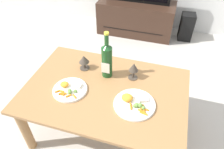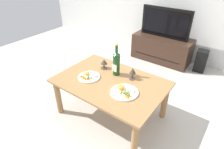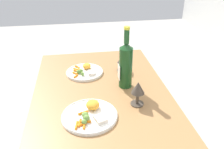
{
  "view_description": "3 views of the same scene",
  "coord_description": "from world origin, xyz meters",
  "px_view_note": "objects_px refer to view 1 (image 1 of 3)",
  "views": [
    {
      "loc": [
        0.37,
        -1.06,
        1.63
      ],
      "look_at": [
        0.03,
        0.08,
        0.58
      ],
      "focal_mm": 34.09,
      "sensor_mm": 36.0,
      "label": 1
    },
    {
      "loc": [
        1.05,
        -1.41,
        1.69
      ],
      "look_at": [
        -0.0,
        0.03,
        0.57
      ],
      "focal_mm": 30.26,
      "sensor_mm": 36.0,
      "label": 2
    },
    {
      "loc": [
        1.21,
        -0.12,
        1.27
      ],
      "look_at": [
        -0.02,
        0.07,
        0.59
      ],
      "focal_mm": 37.36,
      "sensor_mm": 36.0,
      "label": 3
    }
  ],
  "objects_px": {
    "dining_table": "(105,96)",
    "wine_bottle": "(107,59)",
    "floor_speaker": "(186,27)",
    "dinner_plate_right": "(134,103)",
    "goblet_right": "(134,68)",
    "goblet_left": "(84,60)",
    "dinner_plate_left": "(70,89)",
    "tv_stand": "(136,18)"
  },
  "relations": [
    {
      "from": "goblet_right",
      "to": "dinner_plate_right",
      "type": "bearing_deg",
      "value": -75.43
    },
    {
      "from": "wine_bottle",
      "to": "dinner_plate_right",
      "type": "xyz_separation_m",
      "value": [
        0.27,
        -0.24,
        -0.14
      ]
    },
    {
      "from": "goblet_right",
      "to": "goblet_left",
      "type": "bearing_deg",
      "value": 180.0
    },
    {
      "from": "goblet_right",
      "to": "dinner_plate_left",
      "type": "bearing_deg",
      "value": -146.88
    },
    {
      "from": "floor_speaker",
      "to": "goblet_right",
      "type": "relative_size",
      "value": 2.62
    },
    {
      "from": "tv_stand",
      "to": "dinner_plate_right",
      "type": "bearing_deg",
      "value": -78.93
    },
    {
      "from": "wine_bottle",
      "to": "goblet_left",
      "type": "xyz_separation_m",
      "value": [
        -0.2,
        0.03,
        -0.07
      ]
    },
    {
      "from": "dining_table",
      "to": "dinner_plate_left",
      "type": "relative_size",
      "value": 4.7
    },
    {
      "from": "tv_stand",
      "to": "goblet_right",
      "type": "xyz_separation_m",
      "value": [
        0.29,
        -1.56,
        0.37
      ]
    },
    {
      "from": "dining_table",
      "to": "goblet_left",
      "type": "relative_size",
      "value": 9.6
    },
    {
      "from": "dining_table",
      "to": "goblet_right",
      "type": "bearing_deg",
      "value": 47.02
    },
    {
      "from": "wine_bottle",
      "to": "tv_stand",
      "type": "bearing_deg",
      "value": 93.0
    },
    {
      "from": "goblet_left",
      "to": "goblet_right",
      "type": "bearing_deg",
      "value": 0.0
    },
    {
      "from": "dining_table",
      "to": "wine_bottle",
      "type": "height_order",
      "value": "wine_bottle"
    },
    {
      "from": "dining_table",
      "to": "dinner_plate_left",
      "type": "xyz_separation_m",
      "value": [
        -0.25,
        -0.09,
        0.09
      ]
    },
    {
      "from": "goblet_left",
      "to": "dinner_plate_right",
      "type": "relative_size",
      "value": 0.43
    },
    {
      "from": "goblet_right",
      "to": "tv_stand",
      "type": "bearing_deg",
      "value": 100.45
    },
    {
      "from": "tv_stand",
      "to": "wine_bottle",
      "type": "height_order",
      "value": "wine_bottle"
    },
    {
      "from": "dinner_plate_left",
      "to": "wine_bottle",
      "type": "bearing_deg",
      "value": 49.15
    },
    {
      "from": "floor_speaker",
      "to": "dinner_plate_left",
      "type": "distance_m",
      "value": 2.06
    },
    {
      "from": "floor_speaker",
      "to": "dinner_plate_right",
      "type": "xyz_separation_m",
      "value": [
        -0.35,
        -1.85,
        0.32
      ]
    },
    {
      "from": "dining_table",
      "to": "wine_bottle",
      "type": "xyz_separation_m",
      "value": [
        -0.03,
        0.16,
        0.24
      ]
    },
    {
      "from": "wine_bottle",
      "to": "floor_speaker",
      "type": "bearing_deg",
      "value": 68.64
    },
    {
      "from": "tv_stand",
      "to": "dinner_plate_left",
      "type": "bearing_deg",
      "value": -94.03
    },
    {
      "from": "floor_speaker",
      "to": "wine_bottle",
      "type": "xyz_separation_m",
      "value": [
        -0.63,
        -1.6,
        0.47
      ]
    },
    {
      "from": "goblet_right",
      "to": "floor_speaker",
      "type": "bearing_deg",
      "value": 75.0
    },
    {
      "from": "floor_speaker",
      "to": "wine_bottle",
      "type": "distance_m",
      "value": 1.78
    },
    {
      "from": "dinner_plate_left",
      "to": "floor_speaker",
      "type": "bearing_deg",
      "value": 65.59
    },
    {
      "from": "goblet_left",
      "to": "dinner_plate_left",
      "type": "relative_size",
      "value": 0.49
    },
    {
      "from": "floor_speaker",
      "to": "dinner_plate_right",
      "type": "height_order",
      "value": "dinner_plate_right"
    },
    {
      "from": "goblet_right",
      "to": "dinner_plate_right",
      "type": "distance_m",
      "value": 0.29
    },
    {
      "from": "wine_bottle",
      "to": "dinner_plate_left",
      "type": "bearing_deg",
      "value": -130.85
    },
    {
      "from": "tv_stand",
      "to": "wine_bottle",
      "type": "distance_m",
      "value": 1.64
    },
    {
      "from": "dining_table",
      "to": "tv_stand",
      "type": "bearing_deg",
      "value": 93.83
    },
    {
      "from": "tv_stand",
      "to": "dining_table",
      "type": "bearing_deg",
      "value": -86.17
    },
    {
      "from": "dining_table",
      "to": "wine_bottle",
      "type": "distance_m",
      "value": 0.29
    },
    {
      "from": "dining_table",
      "to": "wine_bottle",
      "type": "relative_size",
      "value": 3.11
    },
    {
      "from": "wine_bottle",
      "to": "goblet_left",
      "type": "relative_size",
      "value": 3.09
    },
    {
      "from": "dining_table",
      "to": "dinner_plate_right",
      "type": "distance_m",
      "value": 0.27
    },
    {
      "from": "floor_speaker",
      "to": "wine_bottle",
      "type": "bearing_deg",
      "value": -116.52
    },
    {
      "from": "tv_stand",
      "to": "floor_speaker",
      "type": "distance_m",
      "value": 0.71
    },
    {
      "from": "floor_speaker",
      "to": "dinner_plate_right",
      "type": "distance_m",
      "value": 1.91
    }
  ]
}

